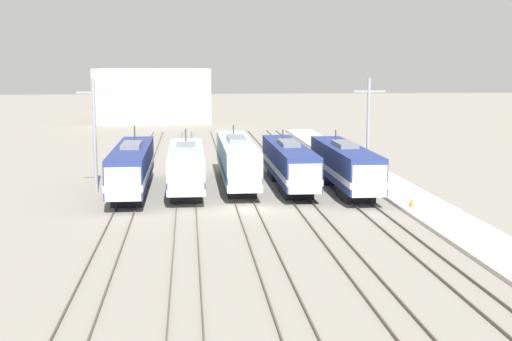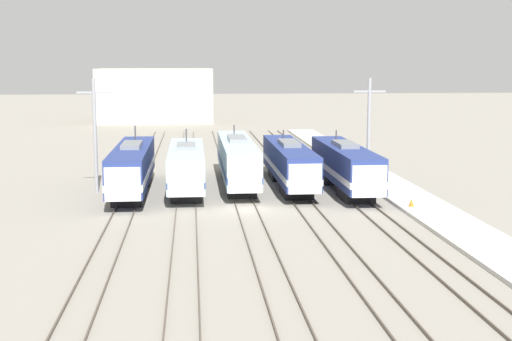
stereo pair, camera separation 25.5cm
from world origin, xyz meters
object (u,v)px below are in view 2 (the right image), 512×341
object	(u,v)px
locomotive_center_left	(186,167)
locomotive_far_right	(346,166)
locomotive_center_right	(290,164)
traffic_cone	(411,203)
catenary_tower_left	(95,132)
locomotive_far_left	(132,168)
catenary_tower_right	(369,130)
locomotive_center	(237,161)

from	to	relation	value
locomotive_center_left	locomotive_far_right	distance (m)	13.26
locomotive_center_right	traffic_cone	xyz separation A→B (m)	(7.53, -10.10, -1.52)
catenary_tower_left	locomotive_far_left	bearing A→B (deg)	-19.08
locomotive_center_left	catenary_tower_right	world-z (taller)	catenary_tower_right
locomotive_center	catenary_tower_right	distance (m)	11.56
locomotive_center_left	catenary_tower_left	world-z (taller)	catenary_tower_left
locomotive_center_right	locomotive_far_right	world-z (taller)	locomotive_far_right
catenary_tower_left	traffic_cone	xyz separation A→B (m)	(23.75, -9.40, -4.44)
locomotive_center	locomotive_center_right	world-z (taller)	locomotive_center
locomotive_center_left	catenary_tower_right	distance (m)	15.71
catenary_tower_left	catenary_tower_right	size ratio (longest dim) A/B	1.00
locomotive_center_right	catenary_tower_right	world-z (taller)	catenary_tower_right
locomotive_far_left	catenary_tower_left	distance (m)	4.26
locomotive_center	traffic_cone	bearing A→B (deg)	-43.86
locomotive_center_left	catenary_tower_right	xyz separation A→B (m)	(15.43, 0.33, 2.95)
locomotive_center	locomotive_far_right	world-z (taller)	locomotive_center
locomotive_center	catenary_tower_right	bearing A→B (deg)	-10.64
catenary_tower_right	locomotive_far_right	bearing A→B (deg)	-146.61
locomotive_far_right	traffic_cone	bearing A→B (deg)	-68.49
locomotive_center_right	catenary_tower_left	size ratio (longest dim) A/B	1.89
locomotive_center	locomotive_far_right	distance (m)	9.49
locomotive_center_right	traffic_cone	bearing A→B (deg)	-53.29
catenary_tower_right	traffic_cone	bearing A→B (deg)	-84.45
locomotive_far_left	locomotive_center	bearing A→B (deg)	19.44
catenary_tower_right	traffic_cone	xyz separation A→B (m)	(0.91, -9.40, -4.44)
locomotive_center_left	locomotive_center	bearing A→B (deg)	28.59
traffic_cone	locomotive_far_left	bearing A→B (deg)	158.05
locomotive_far_left	locomotive_far_right	xyz separation A→B (m)	(17.62, -0.42, -0.04)
locomotive_center_left	traffic_cone	size ratio (longest dim) A/B	29.11
locomotive_center	locomotive_center_right	xyz separation A→B (m)	(4.40, -1.37, -0.13)
locomotive_center_left	locomotive_center_right	distance (m)	8.87
locomotive_center	catenary_tower_left	distance (m)	12.31
locomotive_center_left	catenary_tower_right	size ratio (longest dim) A/B	1.74
locomotive_far_right	traffic_cone	world-z (taller)	locomotive_far_right
locomotive_far_right	locomotive_far_left	bearing A→B (deg)	178.63
locomotive_far_left	traffic_cone	world-z (taller)	locomotive_far_left
locomotive_center	locomotive_center_right	distance (m)	4.61
locomotive_center_left	locomotive_center	distance (m)	5.02
locomotive_center_right	locomotive_far_right	size ratio (longest dim) A/B	1.05
locomotive_far_left	locomotive_center	world-z (taller)	locomotive_far_left
catenary_tower_left	catenary_tower_right	xyz separation A→B (m)	(22.83, 0.00, 0.00)
locomotive_far_right	traffic_cone	size ratio (longest dim) A/B	30.25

